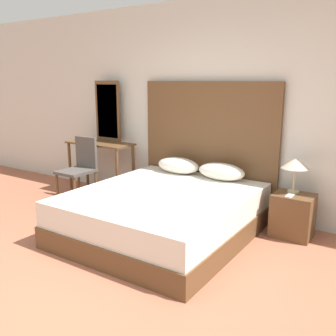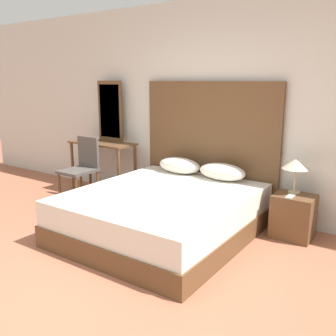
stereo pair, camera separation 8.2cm
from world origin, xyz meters
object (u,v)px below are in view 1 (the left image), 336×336
at_px(table_lamp, 295,164).
at_px(chair, 80,166).
at_px(phone_on_nightstand, 290,196).
at_px(bed, 163,214).
at_px(phone_on_bed, 144,183).
at_px(vanity_desk, 100,152).
at_px(nightstand, 293,215).

bearing_deg(table_lamp, chair, -170.31).
bearing_deg(phone_on_nightstand, bed, -150.99).
bearing_deg(phone_on_nightstand, table_lamp, 93.02).
bearing_deg(phone_on_nightstand, phone_on_bed, -162.82).
height_order(phone_on_bed, phone_on_nightstand, phone_on_bed).
distance_m(phone_on_bed, table_lamp, 1.73).
xyz_separation_m(phone_on_nightstand, vanity_desk, (-2.85, 0.10, 0.16)).
height_order(nightstand, phone_on_nightstand, phone_on_nightstand).
distance_m(bed, chair, 1.70).
bearing_deg(chair, table_lamp, 9.69).
bearing_deg(chair, phone_on_bed, -7.74).
xyz_separation_m(table_lamp, vanity_desk, (-2.84, -0.06, -0.17)).
relative_size(bed, chair, 2.22).
bearing_deg(phone_on_nightstand, vanity_desk, 177.90).
distance_m(phone_on_nightstand, vanity_desk, 2.86).
height_order(bed, table_lamp, table_lamp).
relative_size(nightstand, phone_on_nightstand, 3.20).
relative_size(phone_on_bed, chair, 0.18).
bearing_deg(bed, nightstand, 31.67).
xyz_separation_m(phone_on_bed, phone_on_nightstand, (1.59, 0.49, -0.02)).
relative_size(phone_on_nightstand, chair, 0.16).
xyz_separation_m(bed, vanity_desk, (-1.65, 0.77, 0.40)).
relative_size(table_lamp, chair, 0.44).
xyz_separation_m(nightstand, vanity_desk, (-2.88, 0.01, 0.41)).
bearing_deg(vanity_desk, table_lamp, 1.18).
distance_m(nightstand, vanity_desk, 2.90).
relative_size(phone_on_bed, nightstand, 0.34).
height_order(phone_on_bed, nightstand, phone_on_bed).
distance_m(table_lamp, phone_on_nightstand, 0.36).
bearing_deg(phone_on_bed, vanity_desk, 154.81).
relative_size(bed, vanity_desk, 1.97).
relative_size(phone_on_bed, phone_on_nightstand, 1.09).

